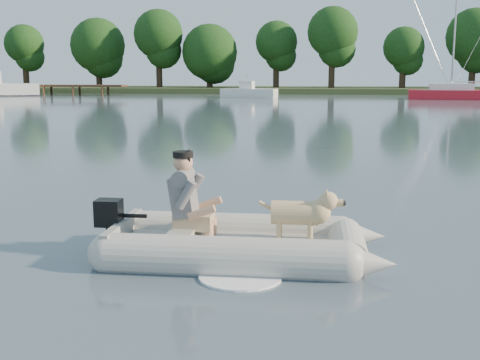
# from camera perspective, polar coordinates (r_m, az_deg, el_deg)

# --- Properties ---
(water) EXTENTS (160.00, 160.00, 0.00)m
(water) POSITION_cam_1_polar(r_m,az_deg,el_deg) (7.31, -1.37, -8.51)
(water) COLOR slate
(water) RESTS_ON ground
(shore_bank) EXTENTS (160.00, 12.00, 0.70)m
(shore_bank) POSITION_cam_1_polar(r_m,az_deg,el_deg) (68.90, 5.46, 8.46)
(shore_bank) COLOR #47512D
(shore_bank) RESTS_ON water
(dock) EXTENTS (18.00, 2.00, 1.04)m
(dock) POSITION_cam_1_polar(r_m,az_deg,el_deg) (64.75, -18.59, 8.10)
(dock) COLOR #4C331E
(dock) RESTS_ON water
(treeline) EXTENTS (93.99, 7.35, 9.27)m
(treeline) POSITION_cam_1_polar(r_m,az_deg,el_deg) (68.48, 13.34, 12.43)
(treeline) COLOR #332316
(treeline) RESTS_ON shore_bank
(dinghy) EXTENTS (4.61, 2.85, 1.44)m
(dinghy) POSITION_cam_1_polar(r_m,az_deg,el_deg) (7.61, 0.12, -2.89)
(dinghy) COLOR #A6A6A0
(dinghy) RESTS_ON water
(man) EXTENTS (0.77, 0.66, 1.13)m
(man) POSITION_cam_1_polar(r_m,az_deg,el_deg) (7.74, -5.21, -1.26)
(man) COLOR slate
(man) RESTS_ON dinghy
(dog) EXTENTS (0.98, 0.36, 0.65)m
(dog) POSITION_cam_1_polar(r_m,az_deg,el_deg) (7.63, 5.23, -3.51)
(dog) COLOR tan
(dog) RESTS_ON dinghy
(outboard_motor) EXTENTS (0.44, 0.31, 0.82)m
(outboard_motor) POSITION_cam_1_polar(r_m,az_deg,el_deg) (8.06, -12.28, -4.54)
(outboard_motor) COLOR black
(outboard_motor) RESTS_ON dinghy
(motorboat) EXTENTS (5.49, 2.97, 2.20)m
(motorboat) POSITION_cam_1_polar(r_m,az_deg,el_deg) (55.54, 0.87, 8.86)
(motorboat) COLOR white
(motorboat) RESTS_ON water
(sailboat) EXTENTS (8.22, 3.31, 11.00)m
(sailboat) POSITION_cam_1_polar(r_m,az_deg,el_deg) (54.79, 19.80, 7.70)
(sailboat) COLOR red
(sailboat) RESTS_ON water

